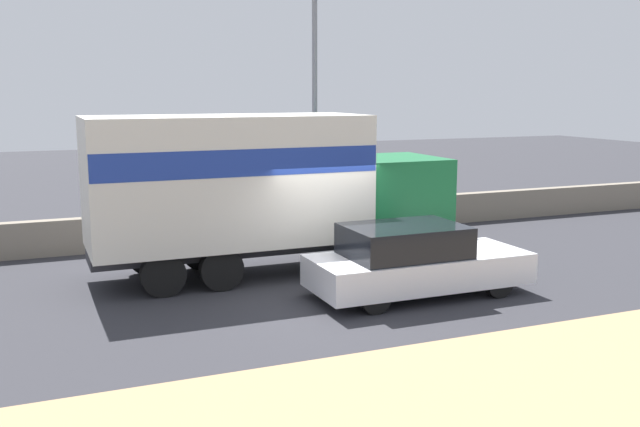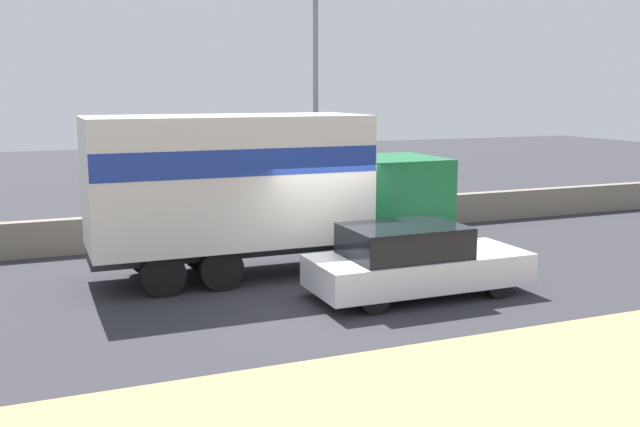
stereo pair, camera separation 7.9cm
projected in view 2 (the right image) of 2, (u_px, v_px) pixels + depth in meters
ground_plane at (349, 294)px, 14.52m from camera, size 80.00×80.00×0.00m
dirt_shoulder_foreground at (508, 393)px, 9.73m from camera, size 60.00×4.20×0.04m
stone_wall_backdrop at (260, 223)px, 19.92m from camera, size 60.00×0.35×0.91m
street_lamp at (316, 94)px, 19.08m from camera, size 0.56×0.28×6.89m
box_truck at (259, 185)px, 15.82m from camera, size 8.14×2.39×3.57m
car_hatchback at (414, 261)px, 14.33m from camera, size 4.46×1.80×1.46m
pedestrian at (417, 207)px, 20.24m from camera, size 0.35×0.35×1.60m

